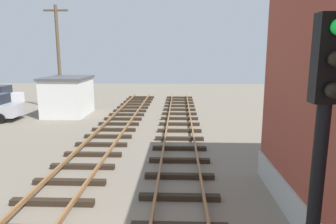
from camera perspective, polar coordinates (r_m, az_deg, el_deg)
The scene contains 3 objects.
signal_mast at distance 4.51m, azimuth 26.27°, elevation -7.59°, with size 0.36×0.40×4.94m.
control_hut at distance 23.42m, azimuth -18.03°, elevation 2.85°, with size 3.00×3.80×2.76m.
utility_pole_far at distance 24.98m, azimuth -19.54°, elevation 9.57°, with size 1.80×0.24×7.89m.
Camera 1 is at (1.39, -4.71, 4.47)m, focal length 33.00 mm.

